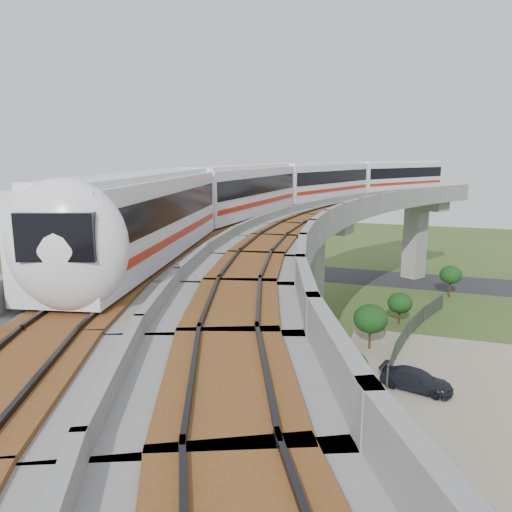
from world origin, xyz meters
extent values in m
plane|color=#375020|center=(0.00, 0.00, 0.00)|extent=(160.00, 160.00, 0.00)
cube|color=gray|center=(14.00, -2.00, 0.02)|extent=(18.00, 26.00, 0.04)
cube|color=#232326|center=(0.00, 30.00, 0.01)|extent=(60.00, 8.00, 0.03)
cube|color=#99968E|center=(9.12, 31.80, 4.20)|extent=(2.86, 2.93, 8.40)
cube|color=#99968E|center=(9.12, 31.80, 9.00)|extent=(7.21, 5.74, 1.20)
cube|color=#99968E|center=(0.91, 10.42, 4.20)|extent=(2.35, 2.51, 8.40)
cube|color=#99968E|center=(0.91, 10.42, 9.00)|extent=(7.31, 3.58, 1.20)
cube|color=#99968E|center=(0.91, -10.42, 4.20)|extent=(2.35, 2.51, 8.40)
cube|color=#99968E|center=(0.91, -10.42, 9.00)|extent=(7.31, 3.58, 1.20)
cube|color=gray|center=(6.19, 26.54, 10.00)|extent=(16.42, 20.91, 0.80)
cube|color=gray|center=(2.33, 28.44, 10.90)|extent=(8.66, 17.08, 1.00)
cube|color=gray|center=(10.04, 24.64, 10.90)|extent=(8.66, 17.08, 1.00)
cube|color=brown|center=(4.21, 27.51, 10.46)|extent=(10.68, 18.08, 0.12)
cube|color=black|center=(4.21, 27.51, 10.58)|extent=(9.69, 17.59, 0.12)
cube|color=brown|center=(8.16, 25.56, 10.46)|extent=(10.68, 18.08, 0.12)
cube|color=black|center=(8.16, 25.56, 10.58)|extent=(9.69, 17.59, 0.12)
cube|color=gray|center=(0.70, 9.13, 10.00)|extent=(11.77, 20.03, 0.80)
cube|color=gray|center=(-3.55, 9.78, 10.90)|extent=(3.22, 18.71, 1.00)
cube|color=gray|center=(4.95, 8.47, 10.90)|extent=(3.22, 18.71, 1.00)
cube|color=brown|center=(-1.48, 9.46, 10.46)|extent=(5.44, 19.05, 0.12)
cube|color=black|center=(-1.48, 9.46, 10.58)|extent=(4.35, 18.88, 0.12)
cube|color=brown|center=(2.87, 8.79, 10.46)|extent=(5.44, 19.05, 0.12)
cube|color=black|center=(2.87, 8.79, 10.58)|extent=(4.35, 18.88, 0.12)
cube|color=gray|center=(0.70, -9.13, 10.00)|extent=(11.77, 20.03, 0.80)
cube|color=gray|center=(-3.55, -9.78, 10.90)|extent=(3.22, 18.71, 1.00)
cube|color=gray|center=(4.95, -8.47, 10.90)|extent=(3.22, 18.71, 1.00)
cube|color=brown|center=(-1.48, -9.46, 10.46)|extent=(5.44, 19.05, 0.12)
cube|color=black|center=(-1.48, -9.46, 10.58)|extent=(4.35, 18.88, 0.12)
cube|color=brown|center=(2.87, -8.79, 10.46)|extent=(5.44, 19.05, 0.12)
cube|color=black|center=(2.87, -8.79, 10.58)|extent=(4.35, 18.88, 0.12)
cube|color=gray|center=(10.04, -24.64, 10.90)|extent=(8.66, 17.08, 1.00)
cube|color=brown|center=(8.16, -25.56, 10.46)|extent=(10.68, 18.08, 0.12)
cube|color=black|center=(8.16, -25.56, 10.58)|extent=(9.69, 17.59, 0.12)
cube|color=white|center=(-0.83, -12.96, 12.24)|extent=(5.77, 15.23, 3.20)
cube|color=white|center=(-0.83, -12.96, 13.94)|extent=(5.08, 14.39, 0.22)
cube|color=black|center=(-0.83, -12.96, 12.69)|extent=(5.70, 14.66, 1.15)
cube|color=red|center=(-0.83, -12.96, 11.49)|extent=(5.70, 14.66, 0.30)
cube|color=black|center=(-0.83, -12.96, 10.78)|extent=(4.51, 12.87, 0.28)
cube|color=white|center=(-2.15, 2.54, 12.24)|extent=(3.31, 15.10, 3.20)
cube|color=white|center=(-2.15, 2.54, 13.94)|extent=(2.74, 14.33, 0.22)
cube|color=black|center=(-2.15, 2.54, 12.69)|extent=(3.35, 14.50, 1.15)
cube|color=red|center=(-2.15, 2.54, 11.49)|extent=(3.35, 14.50, 0.30)
cube|color=black|center=(-2.15, 2.54, 10.78)|extent=(2.42, 12.82, 0.28)
cube|color=white|center=(0.43, 17.89, 12.24)|extent=(6.90, 15.14, 3.20)
cube|color=white|center=(0.43, 17.89, 13.94)|extent=(6.17, 14.27, 0.22)
cube|color=black|center=(0.43, 17.89, 12.69)|extent=(6.78, 14.59, 1.15)
cube|color=red|center=(0.43, 17.89, 11.49)|extent=(6.78, 14.59, 0.30)
cube|color=black|center=(0.43, 17.89, 10.78)|extent=(5.49, 12.76, 0.28)
cube|color=white|center=(6.73, 32.11, 12.24)|extent=(10.06, 14.24, 3.20)
cube|color=white|center=(6.73, 32.11, 13.94)|extent=(9.21, 13.32, 0.22)
cube|color=black|center=(6.73, 32.11, 12.69)|extent=(9.80, 13.76, 1.15)
cube|color=red|center=(6.73, 32.11, 11.49)|extent=(9.80, 13.76, 0.30)
cube|color=black|center=(6.73, 32.11, 10.78)|extent=(8.21, 11.90, 0.28)
ellipsoid|color=white|center=(1.09, -19.95, 12.39)|extent=(3.74, 2.79, 3.64)
cylinder|color=#2D382D|center=(12.25, 19.29, 0.75)|extent=(0.08, 0.08, 1.50)
cube|color=#2D382D|center=(11.38, 16.98, 0.75)|extent=(1.69, 4.77, 1.40)
cylinder|color=#2D382D|center=(10.62, 14.63, 0.75)|extent=(0.08, 0.08, 1.50)
cube|color=#2D382D|center=(9.98, 12.24, 0.75)|extent=(1.23, 4.91, 1.40)
cylinder|color=#2D382D|center=(9.45, 9.83, 0.75)|extent=(0.08, 0.08, 1.50)
cube|color=#2D382D|center=(9.03, 7.39, 0.75)|extent=(0.75, 4.99, 1.40)
cylinder|color=#2D382D|center=(8.74, 4.94, 0.75)|extent=(0.08, 0.08, 1.50)
cube|color=#2D382D|center=(8.56, 2.47, 0.75)|extent=(0.27, 5.04, 1.40)
cylinder|color=#2D382D|center=(8.50, 0.00, 0.75)|extent=(0.08, 0.08, 1.50)
cube|color=#2D382D|center=(8.56, -2.47, 0.75)|extent=(0.27, 5.04, 1.40)
cylinder|color=#2D382D|center=(8.74, -4.94, 0.75)|extent=(0.08, 0.08, 1.50)
cube|color=#2D382D|center=(9.03, -7.39, 0.75)|extent=(0.75, 4.99, 1.40)
cylinder|color=#2D382D|center=(9.45, -9.83, 0.75)|extent=(0.08, 0.08, 1.50)
cube|color=#2D382D|center=(9.98, -12.24, 0.75)|extent=(1.23, 4.91, 1.40)
cylinder|color=#382314|center=(13.03, 23.92, 0.88)|extent=(0.18, 0.18, 1.76)
ellipsoid|color=#103412|center=(13.03, 23.92, 2.43)|extent=(2.24, 2.24, 1.91)
cylinder|color=#382314|center=(8.49, 13.33, 0.65)|extent=(0.18, 0.18, 1.31)
ellipsoid|color=#103412|center=(8.49, 13.33, 1.95)|extent=(2.15, 2.15, 1.83)
cylinder|color=#382314|center=(6.65, 6.56, 0.84)|extent=(0.18, 0.18, 1.68)
ellipsoid|color=#103412|center=(6.65, 6.56, 2.46)|extent=(2.60, 2.60, 2.21)
cylinder|color=#382314|center=(6.29, -2.72, 0.81)|extent=(0.18, 0.18, 1.61)
ellipsoid|color=#103412|center=(6.29, -2.72, 2.38)|extent=(2.55, 2.55, 2.17)
cylinder|color=#382314|center=(7.01, -9.09, 0.50)|extent=(0.18, 0.18, 1.01)
ellipsoid|color=#103412|center=(7.01, -9.09, 1.78)|extent=(2.59, 2.59, 2.20)
imported|color=black|center=(10.24, 0.53, 0.70)|extent=(4.83, 2.85, 1.31)
camera|label=1|loc=(10.11, -30.74, 14.78)|focal=35.00mm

